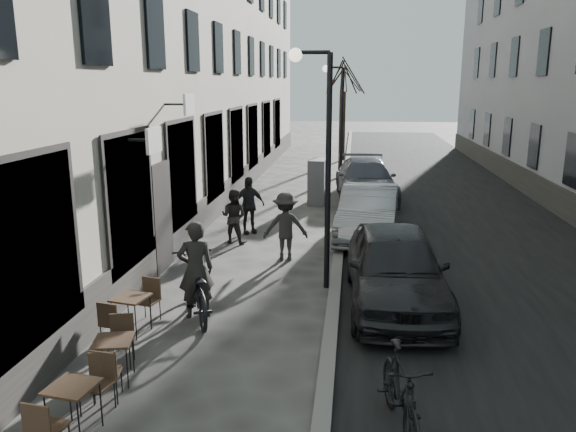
% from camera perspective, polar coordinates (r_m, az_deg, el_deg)
% --- Properties ---
extents(road, '(7.30, 60.00, 0.00)m').
position_cam_1_polar(road, '(22.40, 15.11, 1.62)').
color(road, black).
rests_on(road, ground).
extents(kerb, '(0.25, 60.00, 0.12)m').
position_cam_1_polar(kerb, '(22.15, 5.73, 2.04)').
color(kerb, slate).
rests_on(kerb, ground).
extents(streetlamp_near, '(0.90, 0.28, 5.09)m').
position_cam_1_polar(streetlamp_near, '(11.80, 3.31, 7.31)').
color(streetlamp_near, black).
rests_on(streetlamp_near, ground).
extents(streetlamp_far, '(0.90, 0.28, 5.09)m').
position_cam_1_polar(streetlamp_far, '(23.75, 5.09, 10.37)').
color(streetlamp_far, black).
rests_on(streetlamp_far, ground).
extents(tree_near, '(2.40, 2.40, 5.70)m').
position_cam_1_polar(tree_near, '(26.72, 5.52, 13.92)').
color(tree_near, black).
rests_on(tree_near, ground).
extents(tree_far, '(2.40, 2.40, 5.70)m').
position_cam_1_polar(tree_far, '(32.72, 5.77, 13.82)').
color(tree_far, black).
rests_on(tree_far, ground).
extents(bistro_set_a, '(0.64, 1.42, 0.82)m').
position_cam_1_polar(bistro_set_a, '(8.02, -20.95, -17.44)').
color(bistro_set_a, '#332416').
rests_on(bistro_set_a, ground).
extents(bistro_set_b, '(0.66, 1.41, 0.81)m').
position_cam_1_polar(bistro_set_b, '(9.06, -17.26, -13.41)').
color(bistro_set_b, '#332416').
rests_on(bistro_set_b, ground).
extents(bistro_set_c, '(0.68, 1.45, 0.83)m').
position_cam_1_polar(bistro_set_c, '(10.56, -15.62, -9.27)').
color(bistro_set_c, '#332416').
rests_on(bistro_set_c, ground).
extents(utility_cabinet, '(0.63, 1.12, 1.66)m').
position_cam_1_polar(utility_cabinet, '(20.82, 2.96, 3.52)').
color(utility_cabinet, '#5C5B5E').
rests_on(utility_cabinet, ground).
extents(bicycle, '(1.57, 2.33, 1.16)m').
position_cam_1_polar(bicycle, '(10.97, -9.28, -7.21)').
color(bicycle, black).
rests_on(bicycle, ground).
extents(cyclist_rider, '(0.81, 0.69, 1.90)m').
position_cam_1_polar(cyclist_rider, '(10.84, -9.35, -5.39)').
color(cyclist_rider, black).
rests_on(cyclist_rider, ground).
extents(pedestrian_near, '(0.85, 0.73, 1.53)m').
position_cam_1_polar(pedestrian_near, '(15.74, -5.53, -0.03)').
color(pedestrian_near, black).
rests_on(pedestrian_near, ground).
extents(pedestrian_mid, '(1.21, 0.81, 1.74)m').
position_cam_1_polar(pedestrian_mid, '(14.15, -0.25, -1.06)').
color(pedestrian_mid, '#282623').
rests_on(pedestrian_mid, ground).
extents(pedestrian_far, '(1.08, 0.85, 1.71)m').
position_cam_1_polar(pedestrian_far, '(16.70, -4.05, 1.11)').
color(pedestrian_far, black).
rests_on(pedestrian_far, ground).
extents(car_near, '(2.07, 4.76, 1.60)m').
position_cam_1_polar(car_near, '(11.50, 10.88, -5.15)').
color(car_near, black).
rests_on(car_near, ground).
extents(car_mid, '(1.98, 4.63, 1.48)m').
position_cam_1_polar(car_mid, '(16.39, 8.19, 0.36)').
color(car_mid, gray).
rests_on(car_mid, ground).
extents(car_far, '(2.54, 5.42, 1.53)m').
position_cam_1_polar(car_far, '(21.67, 7.88, 3.62)').
color(car_far, '#3F414B').
rests_on(car_far, ground).
extents(moped, '(0.83, 1.94, 1.13)m').
position_cam_1_polar(moped, '(7.62, 11.37, -17.20)').
color(moped, black).
rests_on(moped, ground).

